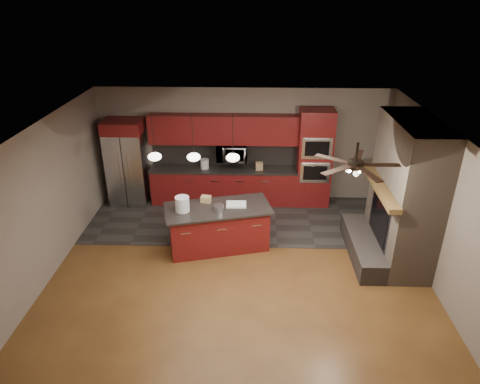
{
  "coord_description": "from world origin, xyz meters",
  "views": [
    {
      "loc": [
        0.23,
        -6.91,
        4.91
      ],
      "look_at": [
        -0.01,
        0.6,
        1.28
      ],
      "focal_mm": 32.0,
      "sensor_mm": 36.0,
      "label": 1
    }
  ],
  "objects_px": {
    "oven_tower": "(314,158)",
    "cardboard_box": "(206,199)",
    "paint_can": "(219,208)",
    "counter_bucket": "(205,164)",
    "microwave": "(232,152)",
    "kitchen_island": "(218,227)",
    "counter_box": "(259,166)",
    "refrigerator": "(127,163)",
    "paint_tray": "(236,204)",
    "white_bucket": "(182,204)"
  },
  "relations": [
    {
      "from": "paint_can",
      "to": "paint_tray",
      "type": "bearing_deg",
      "value": 37.98
    },
    {
      "from": "oven_tower",
      "to": "paint_can",
      "type": "height_order",
      "value": "oven_tower"
    },
    {
      "from": "refrigerator",
      "to": "counter_bucket",
      "type": "relative_size",
      "value": 9.07
    },
    {
      "from": "cardboard_box",
      "to": "counter_box",
      "type": "xyz_separation_m",
      "value": [
        1.1,
        1.79,
        0.01
      ]
    },
    {
      "from": "kitchen_island",
      "to": "counter_bucket",
      "type": "relative_size",
      "value": 9.78
    },
    {
      "from": "oven_tower",
      "to": "counter_box",
      "type": "relative_size",
      "value": 12.54
    },
    {
      "from": "refrigerator",
      "to": "kitchen_island",
      "type": "relative_size",
      "value": 0.93
    },
    {
      "from": "kitchen_island",
      "to": "paint_tray",
      "type": "relative_size",
      "value": 5.74
    },
    {
      "from": "microwave",
      "to": "counter_bucket",
      "type": "height_order",
      "value": "microwave"
    },
    {
      "from": "oven_tower",
      "to": "counter_bucket",
      "type": "distance_m",
      "value": 2.64
    },
    {
      "from": "microwave",
      "to": "kitchen_island",
      "type": "bearing_deg",
      "value": -94.84
    },
    {
      "from": "refrigerator",
      "to": "paint_can",
      "type": "xyz_separation_m",
      "value": [
        2.38,
        -2.15,
        -0.07
      ]
    },
    {
      "from": "oven_tower",
      "to": "microwave",
      "type": "xyz_separation_m",
      "value": [
        -1.98,
        0.06,
        0.11
      ]
    },
    {
      "from": "kitchen_island",
      "to": "cardboard_box",
      "type": "bearing_deg",
      "value": 122.56
    },
    {
      "from": "paint_can",
      "to": "microwave",
      "type": "bearing_deg",
      "value": 86.2
    },
    {
      "from": "refrigerator",
      "to": "paint_tray",
      "type": "distance_m",
      "value": 3.31
    },
    {
      "from": "white_bucket",
      "to": "cardboard_box",
      "type": "height_order",
      "value": "white_bucket"
    },
    {
      "from": "kitchen_island",
      "to": "refrigerator",
      "type": "bearing_deg",
      "value": 125.32
    },
    {
      "from": "paint_can",
      "to": "counter_box",
      "type": "xyz_separation_m",
      "value": [
        0.82,
        2.18,
        0.01
      ]
    },
    {
      "from": "white_bucket",
      "to": "counter_bucket",
      "type": "xyz_separation_m",
      "value": [
        0.2,
        2.24,
        -0.05
      ]
    },
    {
      "from": "paint_can",
      "to": "refrigerator",
      "type": "bearing_deg",
      "value": 137.91
    },
    {
      "from": "paint_can",
      "to": "counter_bucket",
      "type": "distance_m",
      "value": 2.29
    },
    {
      "from": "oven_tower",
      "to": "cardboard_box",
      "type": "bearing_deg",
      "value": -142.86
    },
    {
      "from": "kitchen_island",
      "to": "paint_can",
      "type": "bearing_deg",
      "value": -93.39
    },
    {
      "from": "oven_tower",
      "to": "cardboard_box",
      "type": "distance_m",
      "value": 3.04
    },
    {
      "from": "refrigerator",
      "to": "white_bucket",
      "type": "bearing_deg",
      "value": -52.25
    },
    {
      "from": "cardboard_box",
      "to": "paint_tray",
      "type": "bearing_deg",
      "value": -2.38
    },
    {
      "from": "kitchen_island",
      "to": "cardboard_box",
      "type": "height_order",
      "value": "cardboard_box"
    },
    {
      "from": "paint_tray",
      "to": "cardboard_box",
      "type": "xyz_separation_m",
      "value": [
        -0.62,
        0.13,
        0.04
      ]
    },
    {
      "from": "paint_can",
      "to": "cardboard_box",
      "type": "xyz_separation_m",
      "value": [
        -0.29,
        0.39,
        -0.01
      ]
    },
    {
      "from": "oven_tower",
      "to": "paint_tray",
      "type": "height_order",
      "value": "oven_tower"
    },
    {
      "from": "paint_can",
      "to": "counter_box",
      "type": "bearing_deg",
      "value": 69.51
    },
    {
      "from": "refrigerator",
      "to": "cardboard_box",
      "type": "bearing_deg",
      "value": -40.02
    },
    {
      "from": "kitchen_island",
      "to": "cardboard_box",
      "type": "relative_size",
      "value": 11.45
    },
    {
      "from": "microwave",
      "to": "counter_box",
      "type": "distance_m",
      "value": 0.74
    },
    {
      "from": "refrigerator",
      "to": "microwave",
      "type": "bearing_deg",
      "value": 2.97
    },
    {
      "from": "refrigerator",
      "to": "paint_tray",
      "type": "relative_size",
      "value": 5.32
    },
    {
      "from": "refrigerator",
      "to": "counter_box",
      "type": "relative_size",
      "value": 11.13
    },
    {
      "from": "paint_can",
      "to": "counter_bucket",
      "type": "bearing_deg",
      "value": 102.91
    },
    {
      "from": "refrigerator",
      "to": "cardboard_box",
      "type": "xyz_separation_m",
      "value": [
        2.09,
        -1.76,
        -0.07
      ]
    },
    {
      "from": "refrigerator",
      "to": "paint_can",
      "type": "height_order",
      "value": "refrigerator"
    },
    {
      "from": "cardboard_box",
      "to": "counter_box",
      "type": "bearing_deg",
      "value": 67.87
    },
    {
      "from": "counter_box",
      "to": "oven_tower",
      "type": "bearing_deg",
      "value": -1.92
    },
    {
      "from": "paint_can",
      "to": "paint_tray",
      "type": "relative_size",
      "value": 0.52
    },
    {
      "from": "oven_tower",
      "to": "refrigerator",
      "type": "relative_size",
      "value": 1.13
    },
    {
      "from": "oven_tower",
      "to": "paint_tray",
      "type": "relative_size",
      "value": 5.99
    },
    {
      "from": "kitchen_island",
      "to": "counter_bucket",
      "type": "distance_m",
      "value": 2.21
    },
    {
      "from": "microwave",
      "to": "cardboard_box",
      "type": "xyz_separation_m",
      "value": [
        -0.44,
        -1.89,
        -0.32
      ]
    },
    {
      "from": "oven_tower",
      "to": "cardboard_box",
      "type": "xyz_separation_m",
      "value": [
        -2.42,
        -1.83,
        -0.21
      ]
    },
    {
      "from": "microwave",
      "to": "refrigerator",
      "type": "relative_size",
      "value": 0.35
    }
  ]
}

